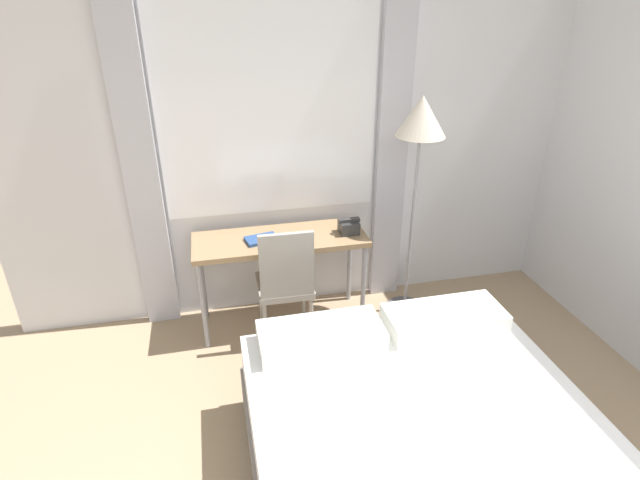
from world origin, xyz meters
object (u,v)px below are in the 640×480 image
bed (432,472)px  standing_lamp (420,132)px  desk (280,246)px  desk_chair (285,280)px  book (262,239)px  telephone (349,226)px

bed → standing_lamp: (0.56, 1.73, 1.21)m
desk → desk_chair: bearing=-90.6°
desk_chair → book: 0.34m
standing_lamp → bed: bearing=-107.9°
desk → standing_lamp: bearing=-3.0°
desk → standing_lamp: 1.30m
book → standing_lamp: bearing=-1.4°
desk_chair → standing_lamp: size_ratio=0.54×
bed → standing_lamp: standing_lamp is taller
standing_lamp → desk: bearing=177.0°
telephone → book: bearing=179.0°
book → desk_chair: bearing=-55.6°
desk_chair → book: desk_chair is taller
standing_lamp → telephone: standing_lamp is taller
standing_lamp → book: bearing=178.6°
desk → standing_lamp: standing_lamp is taller
desk_chair → book: size_ratio=3.70×
desk_chair → standing_lamp: standing_lamp is taller
telephone → desk_chair: bearing=-160.3°
standing_lamp → book: (-1.16, 0.03, -0.73)m
bed → standing_lamp: bearing=72.1°
desk → book: size_ratio=5.05×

